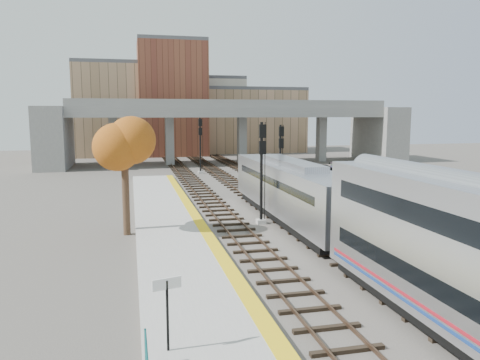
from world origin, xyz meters
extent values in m
plane|color=#47423D|center=(0.00, 0.00, 0.00)|extent=(160.00, 160.00, 0.00)
cube|color=#9E9E99|center=(-7.25, 0.00, 0.17)|extent=(4.50, 60.00, 0.35)
cube|color=yellow|center=(-5.35, 0.00, 0.35)|extent=(0.70, 60.00, 0.01)
cube|color=black|center=(-3.20, 12.50, 0.07)|extent=(2.50, 95.00, 0.14)
cube|color=brown|center=(-3.92, 12.50, 0.18)|extent=(0.07, 95.00, 0.14)
cube|color=brown|center=(-2.48, 12.50, 0.18)|extent=(0.07, 95.00, 0.14)
cube|color=black|center=(1.00, 12.50, 0.07)|extent=(2.50, 95.00, 0.14)
cube|color=brown|center=(0.28, 12.50, 0.18)|extent=(0.07, 95.00, 0.14)
cube|color=brown|center=(1.72, 12.50, 0.18)|extent=(0.07, 95.00, 0.14)
cube|color=black|center=(5.00, 12.50, 0.07)|extent=(2.50, 95.00, 0.14)
cube|color=brown|center=(4.28, 12.50, 0.18)|extent=(0.07, 95.00, 0.14)
cube|color=brown|center=(5.72, 12.50, 0.18)|extent=(0.07, 95.00, 0.14)
cube|color=slate|center=(5.00, 45.00, 7.75)|extent=(46.00, 10.00, 1.50)
cube|color=slate|center=(5.00, 40.20, 9.00)|extent=(46.00, 0.20, 1.00)
cube|color=slate|center=(5.00, 49.80, 9.00)|extent=(46.00, 0.20, 1.00)
cube|color=slate|center=(-12.00, 45.00, 3.50)|extent=(1.20, 1.60, 7.00)
cube|color=slate|center=(-4.00, 45.00, 3.50)|extent=(1.20, 1.60, 7.00)
cube|color=slate|center=(7.00, 45.00, 3.50)|extent=(1.20, 1.60, 7.00)
cube|color=slate|center=(20.00, 45.00, 3.50)|extent=(1.20, 1.60, 7.00)
cube|color=slate|center=(-20.00, 45.00, 4.25)|extent=(4.00, 12.00, 8.50)
cube|color=slate|center=(30.00, 45.00, 4.25)|extent=(4.00, 12.00, 8.50)
cube|color=tan|center=(-10.00, 65.00, 8.00)|extent=(18.00, 14.00, 16.00)
cube|color=#4C4C4F|center=(-10.00, 65.00, 16.30)|extent=(18.00, 14.00, 0.60)
cube|color=beige|center=(4.00, 70.00, 7.00)|extent=(16.00, 16.00, 14.00)
cube|color=#4C4C4F|center=(4.00, 70.00, 14.30)|extent=(16.00, 16.00, 0.60)
cube|color=brown|center=(-2.00, 62.00, 10.00)|extent=(12.00, 10.00, 20.00)
cube|color=#4C4C4F|center=(-2.00, 62.00, 20.30)|extent=(12.00, 10.00, 0.60)
cube|color=tan|center=(14.00, 68.00, 6.00)|extent=(20.00, 14.00, 12.00)
cube|color=#4C4C4F|center=(14.00, 68.00, 12.30)|extent=(20.00, 14.00, 0.60)
cube|color=black|center=(14.00, 28.00, 0.02)|extent=(14.00, 18.00, 0.04)
cube|color=#A8AAB2|center=(1.00, 5.51, 2.35)|extent=(3.00, 19.00, 3.20)
cube|color=black|center=(1.00, 15.03, 2.95)|extent=(2.20, 0.06, 1.10)
cube|color=black|center=(1.00, 5.51, 2.95)|extent=(3.02, 16.15, 0.50)
cube|color=black|center=(1.00, 5.51, 0.50)|extent=(2.70, 17.10, 0.50)
cube|color=#A8AAB2|center=(1.00, 5.51, 4.15)|extent=(1.60, 9.50, 0.40)
cube|color=#9E9E99|center=(-1.10, 5.43, 0.15)|extent=(0.60, 0.60, 0.30)
cylinder|color=black|center=(-1.10, 5.43, 3.46)|extent=(0.20, 0.20, 6.91)
cube|color=black|center=(-1.10, 5.18, 6.32)|extent=(0.44, 0.18, 0.89)
cube|color=black|center=(-1.10, 5.18, 5.23)|extent=(0.44, 0.18, 0.89)
cube|color=#9E9E99|center=(3.00, 13.92, 0.15)|extent=(0.60, 0.60, 0.30)
cylinder|color=black|center=(3.00, 13.92, 3.27)|extent=(0.19, 0.19, 6.53)
cube|color=black|center=(3.00, 13.67, 5.97)|extent=(0.42, 0.18, 0.84)
cube|color=black|center=(3.00, 13.67, 4.95)|extent=(0.42, 0.18, 0.84)
cube|color=#9E9E99|center=(-1.10, 33.67, 0.15)|extent=(0.60, 0.60, 0.30)
cylinder|color=black|center=(-1.10, 33.67, 3.51)|extent=(0.20, 0.20, 7.02)
cube|color=black|center=(-1.10, 33.42, 6.42)|extent=(0.45, 0.18, 0.90)
cube|color=black|center=(-1.10, 33.42, 5.32)|extent=(0.45, 0.18, 0.90)
cylinder|color=black|center=(-8.72, -11.28, 1.45)|extent=(0.08, 0.08, 2.20)
cube|color=white|center=(-8.72, -11.28, 2.45)|extent=(0.88, 0.28, 0.35)
cylinder|color=#382619|center=(-10.02, 4.51, 2.51)|extent=(0.44, 0.44, 5.03)
ellipsoid|color=#B96D18|center=(-10.02, 4.51, 5.39)|extent=(3.60, 3.60, 3.59)
imported|color=#99999E|center=(9.90, 24.18, 0.57)|extent=(2.23, 3.38, 1.07)
imported|color=#99999E|center=(13.28, 28.02, 0.66)|extent=(3.15, 3.85, 1.23)
imported|color=#99999E|center=(16.25, 29.05, 0.68)|extent=(2.29, 4.58, 1.28)
camera|label=1|loc=(-9.63, -24.69, 7.42)|focal=35.00mm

